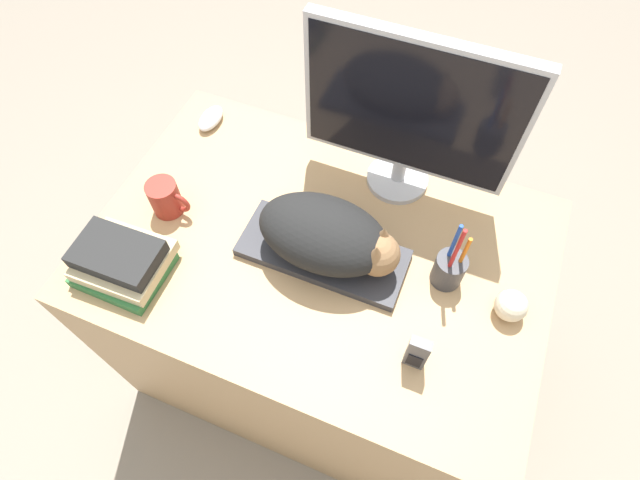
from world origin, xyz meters
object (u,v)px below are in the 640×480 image
Objects in this scene: keyboard at (323,253)px; phone at (417,353)px; computer_mouse at (211,118)px; baseball at (511,306)px; monitor at (411,113)px; coffee_mug at (166,198)px; pen_cup at (449,269)px; book_stack at (122,261)px; cat at (329,236)px.

phone reaches higher than keyboard.
keyboard is at bearing -32.01° from computer_mouse.
baseball is at bearing -16.79° from computer_mouse.
baseball is (0.34, -0.27, -0.21)m from monitor.
monitor reaches higher than baseball.
pen_cup is at bearing 5.62° from coffee_mug.
baseball is at bearing 49.62° from phone.
book_stack is (-0.41, -0.21, 0.03)m from keyboard.
computer_mouse is 1.41× the size of baseball.
phone is (0.74, -0.46, 0.04)m from computer_mouse.
phone is at bearing -33.54° from cat.
baseball reaches higher than computer_mouse.
cat is 0.32m from phone.
monitor is at bearing 111.50° from phone.
monitor is 4.42× the size of phone.
phone is (-0.16, -0.19, 0.02)m from baseball.
pen_cup is (0.19, -0.24, -0.19)m from monitor.
coffee_mug and book_stack have the same top height.
coffee_mug is at bearing -177.46° from baseball.
pen_cup is 0.75m from book_stack.
keyboard is 3.92× the size of computer_mouse.
cat is 1.47× the size of pen_cup.
phone is at bearing -32.06° from keyboard.
pen_cup is 0.15m from baseball.
monitor is at bearing 142.07° from baseball.
baseball is (0.15, -0.03, -0.01)m from pen_cup.
pen_cup is (0.70, 0.07, 0.00)m from coffee_mug.
cat reaches higher than phone.
monitor is 0.74m from book_stack.
book_stack is (-0.85, -0.23, 0.01)m from baseball.
pen_cup is at bearing 10.14° from cat.
monitor is 2.22× the size of pen_cup.
computer_mouse is 0.51m from book_stack.
monitor is (0.10, 0.28, 0.23)m from keyboard.
phone is 0.69m from book_stack.
book_stack is at bearing -176.67° from phone.
monitor is (0.08, 0.28, 0.15)m from cat.
coffee_mug is at bearing -177.31° from cat.
pen_cup is at bearing 9.62° from keyboard.
cat is 4.61× the size of baseball.
coffee_mug reaches higher than baseball.
cat is 1.65× the size of book_stack.
book_stack is at bearing -164.83° from baseball.
keyboard is at bearing -177.70° from baseball.
phone is (-0.01, -0.22, 0.01)m from pen_cup.
monitor is 0.48m from baseball.
baseball is at bearing -11.78° from pen_cup.
cat is at bearing 0.00° from keyboard.
computer_mouse is at bearing 147.97° from phone.
cat is 0.56m from computer_mouse.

